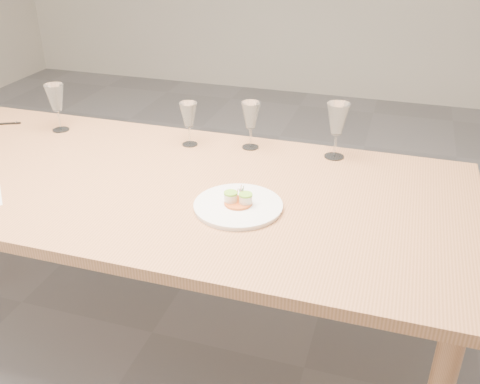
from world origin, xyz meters
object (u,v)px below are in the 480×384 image
(wine_glass_2, at_px, (251,116))
(dining_table, at_px, (138,194))
(wine_glass_0, at_px, (56,99))
(wine_glass_3, at_px, (337,120))
(ballpoint_pen, at_px, (6,123))
(dinner_plate, at_px, (238,205))
(wine_glass_1, at_px, (189,116))

(wine_glass_2, bearing_deg, dining_table, -129.63)
(wine_glass_0, bearing_deg, wine_glass_3, 3.65)
(dining_table, height_order, ballpoint_pen, ballpoint_pen)
(wine_glass_3, bearing_deg, dining_table, -149.05)
(dinner_plate, height_order, wine_glass_0, wine_glass_0)
(wine_glass_0, bearing_deg, ballpoint_pen, -177.18)
(dining_table, height_order, wine_glass_1, wine_glass_1)
(wine_glass_2, bearing_deg, dinner_plate, -78.11)
(dinner_plate, xyz_separation_m, wine_glass_1, (-0.35, 0.44, 0.11))
(dining_table, xyz_separation_m, wine_glass_3, (0.66, 0.40, 0.22))
(dining_table, distance_m, wine_glass_0, 0.66)
(ballpoint_pen, bearing_deg, wine_glass_1, -22.67)
(wine_glass_2, relative_size, wine_glass_3, 0.88)
(wine_glass_1, height_order, wine_glass_3, wine_glass_3)
(dining_table, bearing_deg, ballpoint_pen, 159.26)
(dining_table, xyz_separation_m, wine_glass_2, (0.32, 0.39, 0.20))
(wine_glass_3, bearing_deg, dinner_plate, -115.55)
(dining_table, relative_size, wine_glass_3, 10.88)
(dining_table, xyz_separation_m, wine_glass_0, (-0.53, 0.32, 0.21))
(ballpoint_pen, relative_size, wine_glass_2, 0.62)
(ballpoint_pen, bearing_deg, dinner_plate, -43.20)
(wine_glass_0, bearing_deg, wine_glass_2, 4.44)
(wine_glass_3, bearing_deg, ballpoint_pen, -176.51)
(wine_glass_0, relative_size, wine_glass_2, 1.07)
(dinner_plate, relative_size, wine_glass_3, 1.33)
(wine_glass_0, height_order, wine_glass_1, wine_glass_0)
(ballpoint_pen, bearing_deg, wine_glass_3, -21.37)
(wine_glass_1, xyz_separation_m, wine_glass_3, (0.59, 0.06, 0.03))
(wine_glass_3, bearing_deg, wine_glass_0, -176.35)
(dining_table, distance_m, wine_glass_3, 0.80)
(wine_glass_0, distance_m, wine_glass_3, 1.20)
(wine_glass_3, bearing_deg, wine_glass_2, -178.32)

